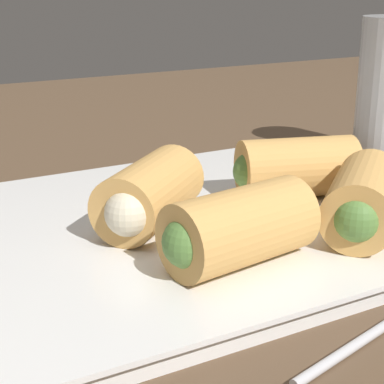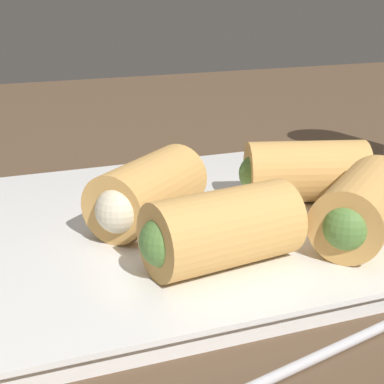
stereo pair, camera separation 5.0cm
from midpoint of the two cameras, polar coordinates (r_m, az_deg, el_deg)
table_surface at (r=41.74cm, az=-1.34°, el=-6.14°), size 180.00×140.00×2.00cm
serving_plate at (r=42.34cm, az=3.39°, el=-3.20°), size 35.24×26.96×1.50cm
roll_front_left at (r=45.20cm, az=12.92°, el=1.63°), size 9.23×6.48×4.26cm
roll_front_right at (r=39.56cm, az=-0.51°, el=-0.33°), size 9.00×8.56×4.26cm
roll_back_left at (r=39.26cm, az=18.36°, el=-1.48°), size 8.99×8.58×4.26cm
roll_back_right at (r=34.31cm, az=6.32°, el=-3.52°), size 9.17×5.39×4.26cm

